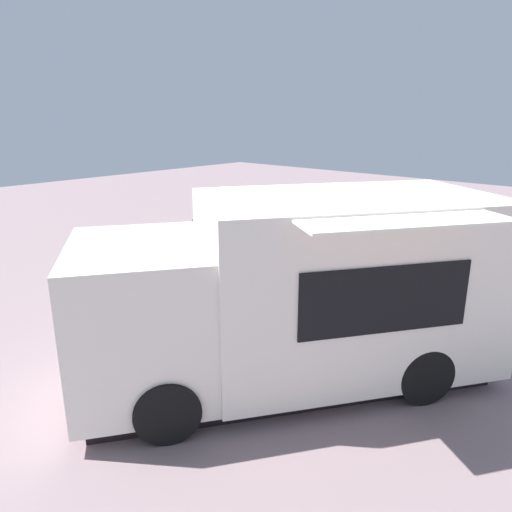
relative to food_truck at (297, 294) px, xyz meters
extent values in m
plane|color=gray|center=(1.41, -1.19, -1.19)|extent=(40.00, 40.00, 0.00)
cube|color=white|center=(-0.38, -0.56, 0.15)|extent=(3.93, 4.34, 2.27)
cube|color=white|center=(1.13, 1.65, -0.08)|extent=(2.65, 2.52, 1.80)
cube|color=#1D2130|center=(1.57, 2.30, 0.23)|extent=(1.47, 1.01, 0.68)
cube|color=black|center=(-1.29, 0.06, 0.29)|extent=(1.18, 1.72, 0.79)
cube|color=white|center=(-1.53, 0.23, 1.24)|extent=(1.76, 2.20, 0.03)
cube|color=black|center=(0.08, 0.10, -1.08)|extent=(4.32, 5.19, 0.20)
cylinder|color=black|center=(1.83, 0.92, -0.82)|extent=(0.60, 0.74, 0.74)
cylinder|color=black|center=(0.19, 2.03, -0.82)|extent=(0.60, 0.74, 0.74)
cylinder|color=black|center=(0.07, -1.67, -0.82)|extent=(0.60, 0.74, 0.74)
cylinder|color=black|center=(-1.57, -0.56, -0.82)|extent=(0.60, 0.74, 0.74)
ellipsoid|color=#6C5E51|center=(5.61, -3.10, -1.12)|extent=(0.67, 0.68, 0.13)
cube|color=#6C5E51|center=(5.56, -2.89, -1.13)|extent=(0.31, 0.35, 0.11)
cube|color=#6C5E51|center=(5.41, -3.01, -1.13)|extent=(0.31, 0.35, 0.11)
cube|color=silver|center=(5.61, -3.10, -0.79)|extent=(0.40, 0.42, 0.54)
sphere|color=#A57C4F|center=(5.61, -3.10, -0.43)|extent=(0.19, 0.19, 0.19)
sphere|color=black|center=(5.61, -3.10, -0.40)|extent=(0.20, 0.20, 0.20)
cube|color=silver|center=(5.61, -2.92, -0.72)|extent=(0.29, 0.32, 0.28)
cube|color=silver|center=(5.44, -3.07, -0.72)|extent=(0.29, 0.32, 0.28)
cylinder|color=tan|center=(5.42, -2.86, -0.80)|extent=(0.31, 0.24, 0.08)
cube|color=#D86637|center=(5.42, -2.86, -0.78)|extent=(0.25, 0.19, 0.02)
cylinder|color=tan|center=(-0.84, -5.14, -1.01)|extent=(0.51, 0.51, 0.34)
torus|color=tan|center=(-0.84, -5.14, -0.86)|extent=(0.53, 0.53, 0.04)
ellipsoid|color=#1F632E|center=(-0.84, -5.14, -0.61)|extent=(0.63, 0.63, 0.54)
sphere|color=#DE3782|center=(-1.06, -5.01, -0.53)|extent=(0.07, 0.07, 0.07)
sphere|color=#D92D86|center=(-0.60, -5.08, -0.52)|extent=(0.06, 0.06, 0.06)
sphere|color=#D53A8E|center=(-0.93, -4.94, -0.46)|extent=(0.06, 0.06, 0.06)
sphere|color=#E33D88|center=(-0.75, -4.95, -0.46)|extent=(0.05, 0.05, 0.05)
camera|label=1|loc=(-3.53, 4.72, 2.28)|focal=33.49mm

